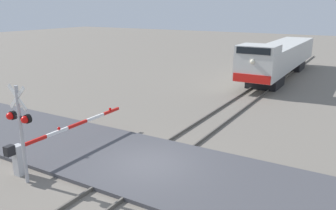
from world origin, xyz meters
TOP-DOWN VIEW (x-y plane):
  - ground_plane at (0.00, 0.00)m, footprint 160.00×160.00m
  - rail_track_left at (-0.72, 0.00)m, footprint 0.08×80.00m
  - rail_track_right at (0.72, 0.00)m, footprint 0.08×80.00m
  - road_surface at (0.00, 0.00)m, footprint 36.00×5.49m
  - locomotive at (0.00, 22.69)m, footprint 3.02×18.25m
  - crossing_signal at (-3.35, -3.58)m, footprint 1.18×0.33m
  - crossing_gate at (-4.13, -2.29)m, footprint 0.36×6.98m

SIDE VIEW (x-z plane):
  - ground_plane at x=0.00m, z-range 0.00..0.00m
  - rail_track_left at x=-0.72m, z-range 0.00..0.15m
  - rail_track_right at x=0.72m, z-range 0.00..0.15m
  - road_surface at x=0.00m, z-range 0.00..0.16m
  - crossing_gate at x=-4.13m, z-range 0.19..1.59m
  - locomotive at x=0.00m, z-range 0.07..3.86m
  - crossing_signal at x=-3.35m, z-range 0.46..4.36m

